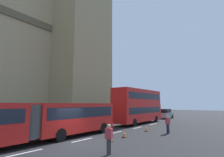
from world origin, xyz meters
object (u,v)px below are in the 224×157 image
at_px(pedestrian_by_kerb, 168,124).
at_px(sedan_lead, 165,114).
at_px(traffic_cone_middle, 124,134).
at_px(pedestrian_near_cones, 109,138).
at_px(traffic_cone_east, 146,129).
at_px(articulated_bus, 27,119).
at_px(traffic_cone_west, 111,138).
at_px(double_decker_bus, 139,105).

bearing_deg(pedestrian_by_kerb, sedan_lead, 20.36).
height_order(traffic_cone_middle, pedestrian_near_cones, pedestrian_near_cones).
bearing_deg(traffic_cone_east, pedestrian_near_cones, -167.41).
relative_size(articulated_bus, pedestrian_near_cones, 10.30).
height_order(articulated_bus, traffic_cone_middle, articulated_bus).
bearing_deg(pedestrian_by_kerb, articulated_bus, 149.54).
bearing_deg(articulated_bus, traffic_cone_west, -43.67).
distance_m(articulated_bus, traffic_cone_middle, 7.80).
bearing_deg(traffic_cone_middle, double_decker_bus, 21.29).
bearing_deg(traffic_cone_east, traffic_cone_middle, 179.14).
bearing_deg(sedan_lead, traffic_cone_west, -169.87).
bearing_deg(sedan_lead, articulated_bus, -179.85).
distance_m(traffic_cone_middle, pedestrian_near_cones, 5.43).
bearing_deg(sedan_lead, pedestrian_by_kerb, -159.64).
height_order(sedan_lead, traffic_cone_east, sedan_lead).
distance_m(sedan_lead, traffic_cone_west, 24.17).
relative_size(traffic_cone_west, traffic_cone_middle, 1.00).
xyz_separation_m(traffic_cone_east, pedestrian_near_cones, (-9.18, -2.05, 0.63)).
bearing_deg(pedestrian_by_kerb, traffic_cone_middle, 152.15).
relative_size(traffic_cone_middle, pedestrian_by_kerb, 0.34).
bearing_deg(articulated_bus, pedestrian_by_kerb, -30.46).
height_order(articulated_bus, traffic_cone_west, articulated_bus).
bearing_deg(traffic_cone_west, pedestrian_near_cones, -144.92).
bearing_deg(pedestrian_near_cones, traffic_cone_east, 12.59).
relative_size(traffic_cone_west, traffic_cone_east, 1.00).
bearing_deg(sedan_lead, traffic_cone_middle, -169.18).
xyz_separation_m(double_decker_bus, pedestrian_near_cones, (-15.42, -6.19, -1.80)).
bearing_deg(pedestrian_near_cones, traffic_cone_middle, 23.05).
distance_m(double_decker_bus, pedestrian_near_cones, 16.71).
bearing_deg(traffic_cone_middle, traffic_cone_west, -177.14).
distance_m(articulated_bus, sedan_lead, 28.17).
bearing_deg(traffic_cone_east, traffic_cone_west, -179.62).
bearing_deg(traffic_cone_middle, pedestrian_by_kerb, -27.85).
distance_m(double_decker_bus, traffic_cone_east, 7.87).
height_order(traffic_cone_west, traffic_cone_middle, same).
xyz_separation_m(sedan_lead, traffic_cone_east, (-17.46, -4.21, -0.63)).
bearing_deg(pedestrian_by_kerb, traffic_cone_east, 93.13).
bearing_deg(pedestrian_near_cones, pedestrian_by_kerb, -1.10).
relative_size(double_decker_bus, sedan_lead, 2.47).
distance_m(double_decker_bus, traffic_cone_middle, 11.48).
bearing_deg(traffic_cone_middle, traffic_cone_east, -0.86).
distance_m(traffic_cone_middle, pedestrian_by_kerb, 4.94).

